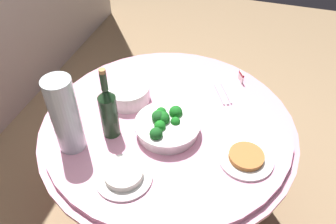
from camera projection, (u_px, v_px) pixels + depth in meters
ground_plane at (168, 209)px, 2.04m from camera, size 6.00×6.00×0.00m
buffet_table at (168, 170)px, 1.79m from camera, size 1.16×1.16×0.74m
broccoli_bowl at (166, 125)px, 1.46m from camera, size 0.28×0.28×0.11m
plate_stack at (127, 93)px, 1.62m from camera, size 0.21×0.21×0.08m
wine_bottle at (109, 111)px, 1.39m from camera, size 0.07×0.07×0.34m
decorative_fruit_vase at (66, 119)px, 1.33m from camera, size 0.11×0.11×0.34m
serving_tongs at (223, 94)px, 1.67m from camera, size 0.16×0.11×0.01m
food_plate_rice at (124, 175)px, 1.30m from camera, size 0.22×0.22×0.04m
food_plate_peanuts at (246, 158)px, 1.36m from camera, size 0.22×0.22×0.03m
label_placard_front at (241, 76)px, 1.73m from camera, size 0.05×0.03×0.05m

